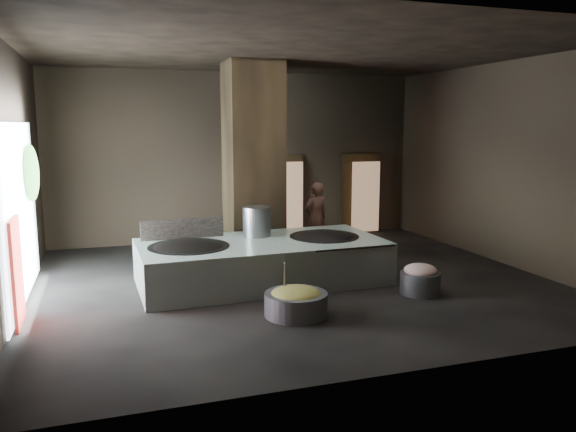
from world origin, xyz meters
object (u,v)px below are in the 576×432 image
object	(u,v)px
hearth_platform	(262,262)
meat_basin	(420,283)
wok_left	(189,251)
wok_right	(324,240)
stock_pot	(257,222)
veg_basin	(296,304)
cook	(316,218)

from	to	relation	value
hearth_platform	meat_basin	distance (m)	3.09
wok_left	wok_right	bearing A→B (deg)	2.05
hearth_platform	stock_pot	bearing A→B (deg)	83.08
hearth_platform	wok_left	distance (m)	1.49
wok_left	stock_pot	world-z (taller)	stock_pot
wok_right	wok_left	bearing A→B (deg)	-177.95
veg_basin	cook	bearing A→B (deg)	64.97
wok_right	stock_pot	size ratio (longest dim) A/B	2.25
stock_pot	meat_basin	bearing A→B (deg)	-41.48
hearth_platform	cook	bearing A→B (deg)	45.33
wok_left	stock_pot	size ratio (longest dim) A/B	2.42
cook	meat_basin	size ratio (longest dim) A/B	2.35
cook	meat_basin	bearing A→B (deg)	87.77
hearth_platform	wok_right	xyz separation A→B (m)	(1.35, 0.05, 0.33)
stock_pot	veg_basin	xyz separation A→B (m)	(-0.06, -2.66, -0.94)
hearth_platform	wok_right	bearing A→B (deg)	0.39
wok_left	veg_basin	distance (m)	2.57
hearth_platform	wok_right	size ratio (longest dim) A/B	3.41
wok_right	stock_pot	xyz separation A→B (m)	(-1.30, 0.50, 0.38)
hearth_platform	cook	distance (m)	2.91
cook	meat_basin	distance (m)	3.90
cook	wok_left	bearing A→B (deg)	20.75
meat_basin	veg_basin	bearing A→B (deg)	-170.77
meat_basin	stock_pot	bearing A→B (deg)	138.52
meat_basin	cook	bearing A→B (deg)	99.32
wok_left	stock_pot	bearing A→B (deg)	21.80
wok_left	veg_basin	world-z (taller)	wok_left
meat_basin	wok_left	bearing A→B (deg)	157.90
hearth_platform	veg_basin	size ratio (longest dim) A/B	4.60
stock_pot	wok_right	bearing A→B (deg)	-21.04
wok_right	veg_basin	world-z (taller)	wok_right
wok_right	cook	xyz separation A→B (m)	(0.61, 2.05, 0.12)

